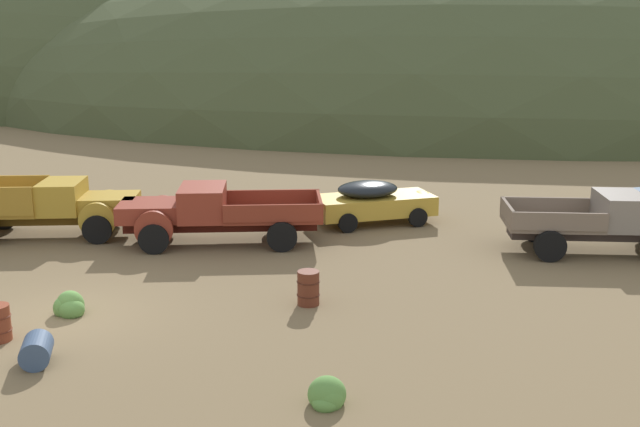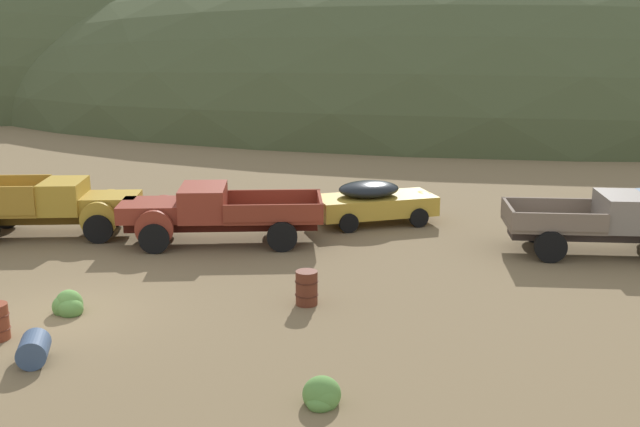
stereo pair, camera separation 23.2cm
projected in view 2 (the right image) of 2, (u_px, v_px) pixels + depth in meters
ground_plane at (62, 316)px, 18.35m from camera, size 300.00×300.00×0.00m
hill_center at (102, 92)px, 80.59m from camera, size 90.19×56.54×31.37m
hill_distant at (528, 95)px, 77.59m from camera, size 111.94×79.71×31.07m
truck_mustard at (60, 206)px, 25.24m from camera, size 6.10×2.50×1.91m
truck_rust_red at (207, 213)px, 24.36m from camera, size 6.62×2.74×1.89m
car_faded_yellow at (379, 201)px, 26.84m from camera, size 4.76×2.91×1.57m
truck_primer_gray at (618, 223)px, 23.18m from camera, size 6.09×2.85×1.89m
oil_drum_tipped at (34, 349)px, 15.74m from camera, size 0.79×0.97×0.62m
oil_drum_spare at (307, 288)px, 19.03m from camera, size 0.60×0.60×0.89m
bush_lone_scrub at (68, 306)px, 18.51m from camera, size 0.79×0.74×0.75m
bush_back_edge at (322, 397)px, 14.01m from camera, size 0.73×0.73×0.70m
bush_near_barrel at (52, 203)px, 29.10m from camera, size 1.28×1.23×1.02m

